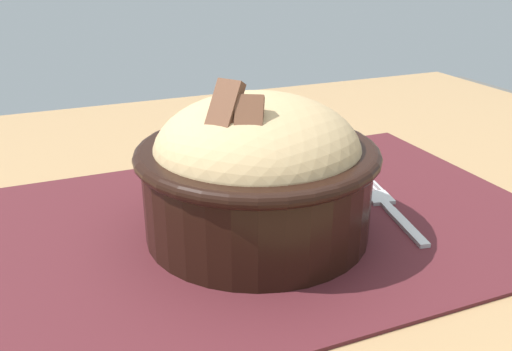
% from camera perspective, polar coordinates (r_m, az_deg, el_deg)
% --- Properties ---
extents(table, '(1.14, 0.95, 0.72)m').
position_cam_1_polar(table, '(0.51, 1.44, -12.36)').
color(table, '#99754C').
rests_on(table, ground_plane).
extents(placemat, '(0.47, 0.34, 0.00)m').
position_cam_1_polar(placemat, '(0.50, 1.99, -4.58)').
color(placemat, '#47191E').
rests_on(placemat, table).
extents(bowl, '(0.22, 0.22, 0.14)m').
position_cam_1_polar(bowl, '(0.45, 0.01, 0.74)').
color(bowl, black).
rests_on(bowl, placemat).
extents(fork, '(0.04, 0.13, 0.00)m').
position_cam_1_polar(fork, '(0.52, 13.42, -3.22)').
color(fork, '#B3B3B3').
rests_on(fork, placemat).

